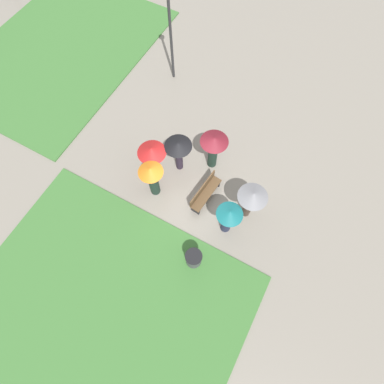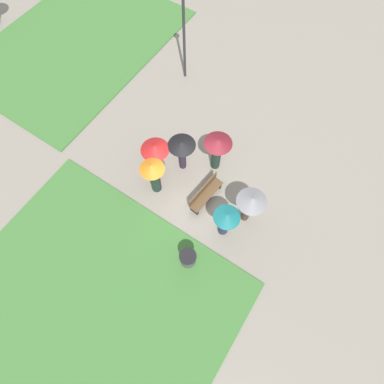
% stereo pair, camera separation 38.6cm
% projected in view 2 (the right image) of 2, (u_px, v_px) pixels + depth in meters
% --- Properties ---
extents(ground_plane, '(90.00, 90.00, 0.00)m').
position_uv_depth(ground_plane, '(195.00, 186.00, 12.39)').
color(ground_plane, gray).
extents(lawn_patch_near, '(8.03, 9.47, 0.06)m').
position_uv_depth(lawn_patch_near, '(91.00, 307.00, 10.46)').
color(lawn_patch_near, '#427A38').
rests_on(lawn_patch_near, ground_plane).
extents(lawn_patch_far, '(10.85, 7.93, 0.06)m').
position_uv_depth(lawn_patch_far, '(77.00, 43.00, 15.73)').
color(lawn_patch_far, '#427A38').
rests_on(lawn_patch_far, ground_plane).
extents(park_bench, '(1.71, 0.60, 0.90)m').
position_uv_depth(park_bench, '(205.00, 193.00, 11.75)').
color(park_bench, brown).
rests_on(park_bench, ground_plane).
extents(lamp_post, '(0.32, 0.32, 4.62)m').
position_uv_depth(lamp_post, '(184.00, 20.00, 12.14)').
color(lamp_post, '#2D2D30').
rests_on(lamp_post, ground_plane).
extents(trash_bin, '(0.62, 0.62, 0.87)m').
position_uv_depth(trash_bin, '(188.00, 259.00, 10.74)').
color(trash_bin, '#4C4C51').
rests_on(trash_bin, ground_plane).
extents(crowd_person_red, '(1.10, 1.10, 1.86)m').
position_uv_depth(crowd_person_red, '(156.00, 152.00, 11.41)').
color(crowd_person_red, '#282D47').
rests_on(crowd_person_red, ground_plane).
extents(crowd_person_maroon, '(1.09, 1.09, 1.92)m').
position_uv_depth(crowd_person_maroon, '(217.00, 148.00, 11.56)').
color(crowd_person_maroon, '#1E3328').
rests_on(crowd_person_maroon, ground_plane).
extents(crowd_person_black, '(1.07, 1.07, 1.81)m').
position_uv_depth(crowd_person_black, '(182.00, 148.00, 11.52)').
color(crowd_person_black, '#2D2333').
rests_on(crowd_person_black, ground_plane).
extents(crowd_person_teal, '(0.95, 0.95, 1.79)m').
position_uv_depth(crowd_person_teal, '(226.00, 220.00, 10.52)').
color(crowd_person_teal, '#282D47').
rests_on(crowd_person_teal, ground_plane).
extents(crowd_person_orange, '(0.94, 0.94, 1.91)m').
position_uv_depth(crowd_person_orange, '(153.00, 174.00, 11.20)').
color(crowd_person_orange, '#1E3328').
rests_on(crowd_person_orange, ground_plane).
extents(crowd_person_grey, '(1.09, 1.09, 1.91)m').
position_uv_depth(crowd_person_grey, '(251.00, 203.00, 10.51)').
color(crowd_person_grey, '#47382D').
rests_on(crowd_person_grey, ground_plane).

